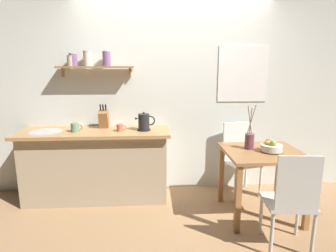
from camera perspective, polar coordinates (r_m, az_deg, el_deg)
name	(u,v)px	position (r m, az deg, el deg)	size (l,w,h in m)	color
ground_plane	(178,207)	(3.55, 1.94, -16.01)	(14.00, 14.00, 0.00)	#A87F56
back_wall	(189,90)	(3.82, 4.19, 7.19)	(6.80, 0.11, 2.70)	silver
kitchen_counter	(97,164)	(3.71, -14.21, -7.48)	(1.83, 0.63, 0.90)	tan
wall_shelf	(90,62)	(3.69, -15.55, 12.28)	(0.94, 0.20, 0.32)	#9E6B3D
dining_table	(262,162)	(3.32, 18.46, -6.97)	(0.83, 0.78, 0.75)	#9E6B3D
dining_chair_near	(292,198)	(2.81, 23.69, -13.17)	(0.46, 0.44, 0.95)	silver
dining_chair_far	(239,155)	(3.88, 14.12, -5.65)	(0.51, 0.48, 0.94)	white
fruit_bowl	(271,147)	(3.26, 20.11, -3.98)	(0.23, 0.23, 0.14)	silver
twig_vase	(249,141)	(3.30, 16.11, -2.87)	(0.10, 0.10, 0.50)	brown
electric_kettle	(144,122)	(3.46, -4.85, 0.77)	(0.24, 0.16, 0.23)	black
knife_block	(104,119)	(3.68, -12.83, 1.46)	(0.12, 0.18, 0.31)	#9E6B3D
coffee_mug_by_sink	(75,127)	(3.55, -18.24, -0.28)	(0.14, 0.09, 0.11)	slate
coffee_mug_spare	(120,128)	(3.46, -9.63, -0.32)	(0.12, 0.08, 0.09)	#C6664C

